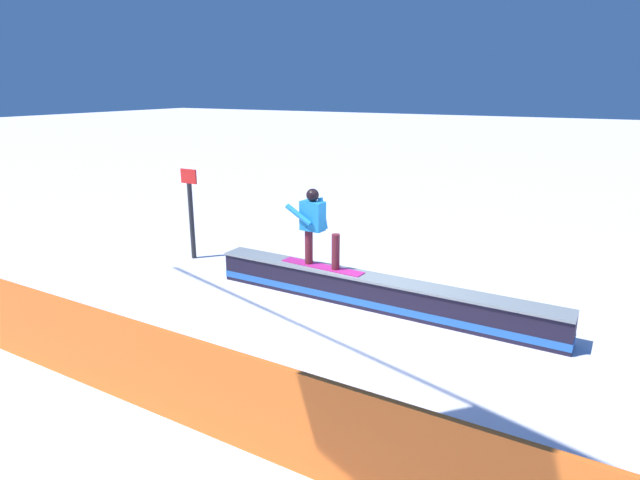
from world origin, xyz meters
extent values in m
plane|color=white|center=(0.00, 0.00, 0.00)|extent=(120.00, 120.00, 0.00)
cube|color=black|center=(0.00, 0.00, 0.25)|extent=(6.11, 0.55, 0.50)
cube|color=blue|center=(0.00, 0.00, 0.13)|extent=(6.12, 0.56, 0.12)
cube|color=gray|center=(0.00, 0.00, 0.52)|extent=(6.11, 0.61, 0.04)
cube|color=#C52483|center=(1.04, -0.03, 0.55)|extent=(1.60, 0.38, 0.01)
cylinder|color=maroon|center=(1.32, -0.05, 0.87)|extent=(0.15, 0.15, 0.62)
cylinder|color=maroon|center=(0.76, 0.00, 0.87)|extent=(0.15, 0.15, 0.62)
cube|color=#1F87D2|center=(1.23, -0.04, 1.44)|extent=(0.42, 0.27, 0.51)
sphere|color=black|center=(1.23, -0.04, 1.80)|extent=(0.22, 0.22, 0.22)
cylinder|color=#1F87D2|center=(1.42, 0.11, 1.46)|extent=(0.53, 0.13, 0.34)
cylinder|color=#1F87D2|center=(1.12, -0.20, 1.46)|extent=(0.20, 0.10, 0.56)
cube|color=orange|center=(0.00, 4.01, 0.54)|extent=(9.07, 0.28, 1.09)
cylinder|color=#262628|center=(4.52, -0.59, 0.82)|extent=(0.10, 0.10, 1.63)
cube|color=red|center=(4.52, -0.59, 1.78)|extent=(0.40, 0.04, 0.30)
camera|label=1|loc=(-3.23, 7.76, 3.61)|focal=30.09mm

